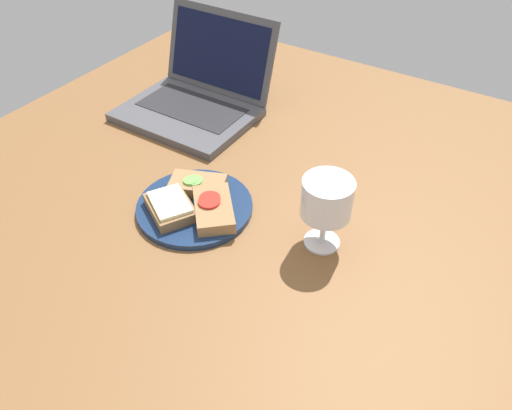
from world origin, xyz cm
name	(u,v)px	position (x,y,z in cm)	size (l,w,h in cm)	color
wooden_table	(254,217)	(0.00, 0.00, 1.50)	(140.00, 140.00, 3.00)	brown
plate	(195,207)	(-9.73, -5.73, 3.62)	(22.15, 22.15, 1.24)	navy
sandwich_with_cucumber	(197,185)	(-12.00, -1.69, 5.38)	(12.25, 9.80, 2.61)	#937047
sandwich_with_cheese	(170,207)	(-12.14, -9.71, 5.54)	(12.37, 11.37, 2.73)	brown
sandwich_with_tomato	(213,208)	(-5.17, -5.80, 5.53)	(13.08, 13.49, 2.85)	#937047
wine_glass	(327,201)	(14.79, -0.60, 12.69)	(8.73, 8.73, 13.78)	white
laptop	(196,97)	(-31.76, 23.63, 6.89)	(30.85, 29.38, 21.02)	#4C4C51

